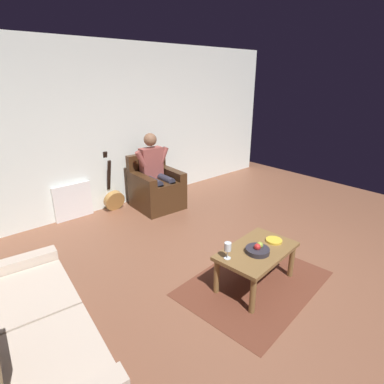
% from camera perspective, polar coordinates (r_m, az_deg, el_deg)
% --- Properties ---
extents(ground_plane, '(7.66, 7.66, 0.00)m').
position_cam_1_polar(ground_plane, '(3.82, 14.99, -14.82)').
color(ground_plane, brown).
extents(wall_back, '(6.78, 0.06, 2.70)m').
position_cam_1_polar(wall_back, '(5.53, -11.91, 11.68)').
color(wall_back, white).
rests_on(wall_back, ground).
extents(rug, '(1.71, 1.30, 0.01)m').
position_cam_1_polar(rug, '(3.66, 11.40, -16.12)').
color(rug, brown).
rests_on(rug, ground).
extents(armchair, '(0.77, 0.81, 0.91)m').
position_cam_1_polar(armchair, '(5.41, -6.65, 0.56)').
color(armchair, '#3F2614').
rests_on(armchair, ground).
extents(person_seated, '(0.65, 0.63, 1.28)m').
position_cam_1_polar(person_seated, '(5.29, -6.79, 4.24)').
color(person_seated, '#924943').
rests_on(person_seated, ground).
extents(couch, '(1.07, 1.85, 0.91)m').
position_cam_1_polar(couch, '(2.77, -29.50, -24.42)').
color(couch, beige).
rests_on(couch, ground).
extents(coffee_table, '(0.96, 0.63, 0.44)m').
position_cam_1_polar(coffee_table, '(3.46, 11.83, -11.29)').
color(coffee_table, brown).
rests_on(coffee_table, ground).
extents(guitar, '(0.35, 0.31, 1.00)m').
position_cam_1_polar(guitar, '(5.44, -14.22, -1.08)').
color(guitar, '#AA793E').
rests_on(guitar, ground).
extents(radiator, '(0.60, 0.06, 0.58)m').
position_cam_1_polar(radiator, '(5.30, -21.08, -1.62)').
color(radiator, white).
rests_on(radiator, ground).
extents(wine_glass_near, '(0.07, 0.07, 0.18)m').
position_cam_1_polar(wine_glass_near, '(3.16, 6.60, -10.16)').
color(wine_glass_near, silver).
rests_on(wine_glass_near, coffee_table).
extents(fruit_bowl, '(0.25, 0.25, 0.11)m').
position_cam_1_polar(fruit_bowl, '(3.36, 12.01, -10.35)').
color(fruit_bowl, '#29262E').
rests_on(fruit_bowl, coffee_table).
extents(decorative_dish, '(0.18, 0.18, 0.02)m').
position_cam_1_polar(decorative_dish, '(3.61, 14.88, -8.62)').
color(decorative_dish, gold).
rests_on(decorative_dish, coffee_table).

